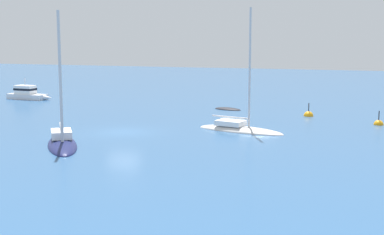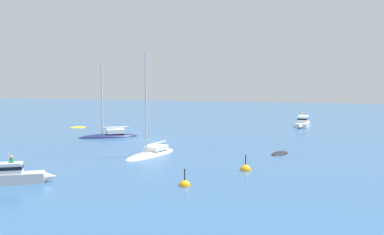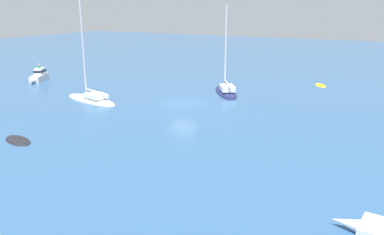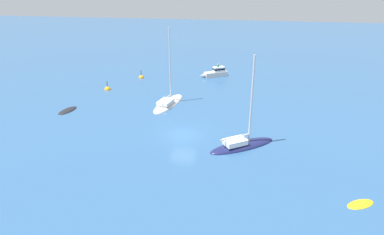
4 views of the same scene
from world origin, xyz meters
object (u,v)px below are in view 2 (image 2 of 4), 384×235
(rib, at_px, (280,154))
(powerboat_1, at_px, (18,175))
(powerboat, at_px, (303,122))
(sailboat, at_px, (151,153))
(tender, at_px, (78,128))
(channel_buoy, at_px, (185,186))
(ketch, at_px, (109,136))
(mooring_buoy, at_px, (245,170))

(rib, xyz_separation_m, powerboat_1, (16.50, -16.56, 0.61))
(powerboat_1, bearing_deg, powerboat, 37.40)
(sailboat, relative_size, powerboat_1, 2.25)
(tender, distance_m, channel_buoy, 37.33)
(powerboat_1, bearing_deg, channel_buoy, -16.68)
(sailboat, height_order, channel_buoy, sailboat)
(ketch, xyz_separation_m, powerboat, (-17.81, 22.38, 0.45))
(ketch, relative_size, mooring_buoy, 5.71)
(rib, height_order, tender, rib)
(powerboat, bearing_deg, rib, 2.00)
(tender, bearing_deg, powerboat_1, -95.75)
(sailboat, bearing_deg, powerboat, 169.24)
(rib, bearing_deg, powerboat, -166.65)
(ketch, bearing_deg, mooring_buoy, 109.38)
(rib, height_order, powerboat_1, powerboat_1)
(rib, xyz_separation_m, channel_buoy, (14.13, -5.27, 0.01))
(ketch, height_order, sailboat, sailboat)
(ketch, relative_size, channel_buoy, 5.97)
(powerboat_1, bearing_deg, ketch, 72.04)
(sailboat, bearing_deg, mooring_buoy, 80.11)
(tender, relative_size, channel_buoy, 1.59)
(rib, bearing_deg, tender, -98.56)
(ketch, distance_m, sailboat, 13.69)
(rib, xyz_separation_m, powerboat, (-24.09, 1.57, 0.64))
(ketch, xyz_separation_m, rib, (6.28, 20.81, -0.19))
(ketch, distance_m, channel_buoy, 25.65)
(tender, bearing_deg, sailboat, -73.72)
(rib, xyz_separation_m, mooring_buoy, (8.10, -2.06, 0.01))
(tender, relative_size, mooring_buoy, 1.52)
(sailboat, height_order, tender, sailboat)
(rib, distance_m, powerboat_1, 23.38)
(ketch, bearing_deg, tender, -75.16)
(ketch, relative_size, rib, 3.01)
(powerboat_1, bearing_deg, mooring_buoy, 1.53)
(sailboat, height_order, mooring_buoy, sailboat)
(tender, xyz_separation_m, mooring_buoy, (22.30, 27.53, 0.01))
(powerboat, bearing_deg, sailboat, -19.47)
(channel_buoy, distance_m, mooring_buoy, 6.83)
(sailboat, height_order, powerboat, sailboat)
(channel_buoy, bearing_deg, tender, -139.36)
(ketch, distance_m, powerboat, 28.60)
(sailboat, xyz_separation_m, powerboat_1, (12.69, -5.00, 0.46))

